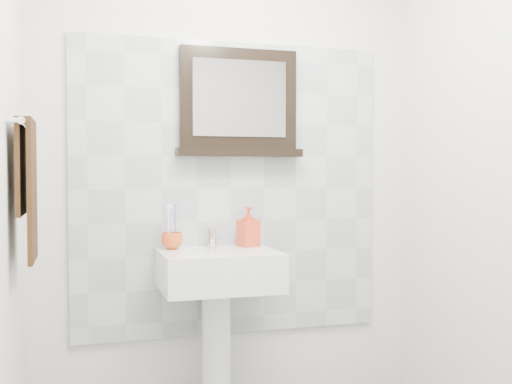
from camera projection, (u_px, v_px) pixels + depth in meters
back_wall at (230, 169)px, 3.09m from camera, size 2.00×0.01×2.50m
splashback at (230, 189)px, 3.08m from camera, size 1.60×0.02×1.50m
pedestal_sink at (218, 289)px, 2.86m from camera, size 0.55×0.44×0.96m
toothbrush_cup at (172, 241)px, 2.91m from camera, size 0.13×0.13×0.08m
toothbrushes at (172, 224)px, 2.91m from camera, size 0.05×0.04×0.21m
soap_dispenser at (248, 227)px, 3.02m from camera, size 0.11×0.11×0.20m
framed_mirror at (239, 106)px, 3.05m from camera, size 0.65×0.11×0.55m
towel_bar at (25, 124)px, 2.30m from camera, size 0.07×0.40×0.03m
hand_towel at (27, 179)px, 2.31m from camera, size 0.06×0.30×0.55m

